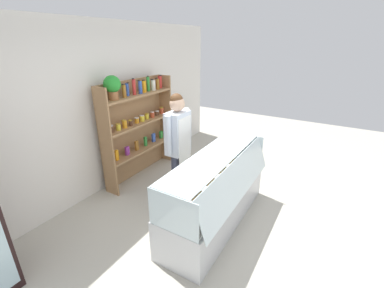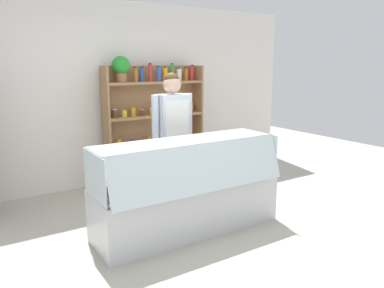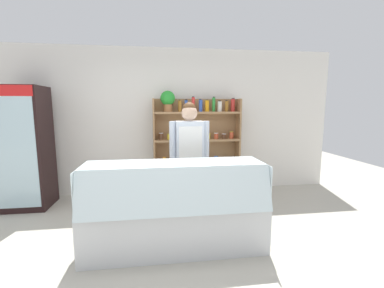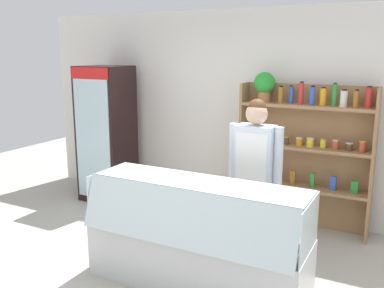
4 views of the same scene
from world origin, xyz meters
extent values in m
plane|color=#B7B2A3|center=(0.00, 0.00, 0.00)|extent=(12.00, 12.00, 0.00)
cube|color=white|center=(0.00, 2.24, 1.35)|extent=(6.80, 0.10, 2.70)
cylinder|color=purple|center=(-1.90, 1.46, 0.34)|extent=(0.07, 0.07, 0.19)
cube|color=#9E754C|center=(0.70, 2.06, 0.89)|extent=(1.58, 0.02, 1.77)
cube|color=#9E754C|center=(-0.07, 1.92, 0.89)|extent=(0.03, 0.28, 1.77)
cube|color=#9E754C|center=(1.48, 1.92, 0.89)|extent=(0.03, 0.28, 1.77)
cube|color=#9E754C|center=(0.70, 1.92, 0.53)|extent=(1.52, 0.28, 0.04)
cube|color=#9E754C|center=(0.70, 1.92, 1.03)|extent=(1.52, 0.28, 0.04)
cube|color=#9E754C|center=(0.70, 1.92, 1.53)|extent=(1.52, 0.28, 0.04)
cylinder|color=#996038|center=(0.18, 1.92, 1.61)|extent=(0.15, 0.15, 0.13)
sphere|color=green|center=(0.18, 1.92, 1.78)|extent=(0.26, 0.26, 0.26)
cylinder|color=#9E6623|center=(0.39, 1.90, 1.64)|extent=(0.06, 0.06, 0.20)
cylinder|color=black|center=(0.39, 1.92, 1.75)|extent=(0.04, 0.04, 0.02)
cylinder|color=#3356B2|center=(0.51, 1.95, 1.65)|extent=(0.06, 0.06, 0.20)
cylinder|color=black|center=(0.51, 1.92, 1.76)|extent=(0.04, 0.04, 0.02)
cylinder|color=red|center=(0.63, 1.91, 1.67)|extent=(0.06, 0.06, 0.25)
cylinder|color=black|center=(0.63, 1.92, 1.81)|extent=(0.04, 0.04, 0.02)
cylinder|color=#3356B2|center=(0.77, 1.89, 1.65)|extent=(0.06, 0.06, 0.21)
cylinder|color=black|center=(0.77, 1.92, 1.76)|extent=(0.04, 0.04, 0.02)
cylinder|color=orange|center=(0.88, 1.91, 1.64)|extent=(0.07, 0.07, 0.20)
cylinder|color=black|center=(0.88, 1.92, 1.75)|extent=(0.05, 0.05, 0.02)
cylinder|color=#2D8C38|center=(1.01, 1.92, 1.67)|extent=(0.06, 0.06, 0.25)
cylinder|color=black|center=(1.01, 1.92, 1.80)|extent=(0.04, 0.04, 0.02)
cylinder|color=silver|center=(1.12, 1.89, 1.64)|extent=(0.08, 0.08, 0.18)
cylinder|color=black|center=(1.12, 1.92, 1.74)|extent=(0.05, 0.05, 0.02)
cylinder|color=#9E6623|center=(1.25, 1.89, 1.64)|extent=(0.06, 0.06, 0.19)
cylinder|color=black|center=(1.25, 1.92, 1.74)|extent=(0.04, 0.04, 0.02)
cylinder|color=red|center=(1.37, 1.94, 1.66)|extent=(0.08, 0.08, 0.23)
cylinder|color=black|center=(1.37, 1.92, 1.78)|extent=(0.05, 0.05, 0.02)
cylinder|color=brown|center=(0.05, 1.92, 1.10)|extent=(0.08, 0.08, 0.11)
cylinder|color=silver|center=(0.05, 1.92, 1.16)|extent=(0.08, 0.08, 0.01)
cylinder|color=yellow|center=(0.20, 1.91, 1.09)|extent=(0.08, 0.08, 0.09)
cylinder|color=gold|center=(0.20, 1.92, 1.15)|extent=(0.08, 0.08, 0.01)
cylinder|color=orange|center=(0.34, 1.90, 1.11)|extent=(0.08, 0.08, 0.12)
cylinder|color=gold|center=(0.34, 1.92, 1.17)|extent=(0.08, 0.08, 0.01)
cylinder|color=brown|center=(0.48, 1.91, 1.09)|extent=(0.07, 0.07, 0.08)
cylinder|color=gold|center=(0.48, 1.92, 1.14)|extent=(0.07, 0.07, 0.01)
cylinder|color=orange|center=(0.64, 1.92, 1.09)|extent=(0.08, 0.08, 0.09)
cylinder|color=silver|center=(0.64, 1.92, 1.14)|extent=(0.08, 0.08, 0.01)
cylinder|color=yellow|center=(0.77, 1.91, 1.10)|extent=(0.08, 0.08, 0.10)
cylinder|color=silver|center=(0.77, 1.92, 1.15)|extent=(0.09, 0.09, 0.01)
cylinder|color=yellow|center=(0.92, 1.92, 1.10)|extent=(0.07, 0.07, 0.10)
cylinder|color=gold|center=(0.92, 1.92, 1.15)|extent=(0.07, 0.07, 0.01)
cylinder|color=#BF4C2D|center=(1.06, 1.91, 1.10)|extent=(0.08, 0.08, 0.10)
cylinder|color=silver|center=(1.06, 1.92, 1.15)|extent=(0.08, 0.08, 0.01)
cylinder|color=brown|center=(1.21, 1.92, 1.09)|extent=(0.08, 0.08, 0.08)
cylinder|color=silver|center=(1.21, 1.92, 1.13)|extent=(0.08, 0.08, 0.01)
cylinder|color=#BF4C2D|center=(1.35, 1.91, 1.11)|extent=(0.08, 0.08, 0.12)
cylinder|color=gold|center=(1.35, 1.92, 1.17)|extent=(0.08, 0.08, 0.01)
cube|color=orange|center=(0.10, 1.92, 0.64)|extent=(0.06, 0.04, 0.17)
cube|color=purple|center=(0.34, 1.92, 0.63)|extent=(0.08, 0.04, 0.15)
cube|color=#9E6623|center=(0.58, 1.92, 0.64)|extent=(0.06, 0.04, 0.17)
cube|color=#2D8C38|center=(0.82, 1.92, 0.64)|extent=(0.05, 0.04, 0.18)
cube|color=#3356B2|center=(1.06, 1.92, 0.64)|extent=(0.07, 0.04, 0.17)
cube|color=#2D8C38|center=(1.30, 1.92, 0.62)|extent=(0.08, 0.04, 0.14)
cube|color=silver|center=(0.17, 0.13, 0.28)|extent=(2.05, 0.65, 0.55)
cube|color=white|center=(0.17, 0.13, 0.57)|extent=(1.99, 0.59, 0.03)
cube|color=silver|center=(0.17, -0.17, 0.78)|extent=(2.01, 0.16, 0.47)
cube|color=silver|center=(0.17, 0.18, 1.00)|extent=(2.01, 0.49, 0.01)
cube|color=silver|center=(-0.85, 0.13, 0.78)|extent=(0.01, 0.61, 0.45)
cube|color=silver|center=(1.19, 0.13, 0.78)|extent=(0.01, 0.61, 0.45)
cube|color=tan|center=(-0.60, 0.21, 0.61)|extent=(0.17, 0.14, 0.04)
cube|color=white|center=(-0.60, 0.02, 0.61)|extent=(0.05, 0.03, 0.02)
cube|color=tan|center=(-0.22, 0.21, 0.61)|extent=(0.16, 0.11, 0.06)
cube|color=white|center=(-0.22, 0.02, 0.61)|extent=(0.05, 0.03, 0.02)
cube|color=tan|center=(0.17, 0.21, 0.61)|extent=(0.16, 0.11, 0.05)
cube|color=white|center=(0.17, 0.02, 0.61)|extent=(0.05, 0.03, 0.02)
cube|color=tan|center=(0.56, 0.21, 0.61)|extent=(0.16, 0.13, 0.05)
cube|color=white|center=(0.56, 0.02, 0.61)|extent=(0.05, 0.03, 0.02)
cube|color=tan|center=(0.94, 0.21, 0.61)|extent=(0.16, 0.13, 0.05)
cube|color=white|center=(0.94, 0.02, 0.61)|extent=(0.05, 0.03, 0.02)
cylinder|color=#C1706B|center=(-0.68, 0.04, 0.64)|extent=(0.17, 0.12, 0.11)
cylinder|color=tan|center=(-0.46, 0.04, 0.66)|extent=(0.22, 0.18, 0.16)
cylinder|color=white|center=(0.68, 0.06, 0.70)|extent=(0.07, 0.07, 0.23)
cylinder|color=white|center=(0.78, 0.06, 0.68)|extent=(0.07, 0.07, 0.19)
cylinder|color=#383D51|center=(0.35, 0.92, 0.39)|extent=(0.13, 0.13, 0.78)
cylinder|color=#383D51|center=(0.52, 0.92, 0.39)|extent=(0.13, 0.13, 0.78)
cube|color=silver|center=(0.44, 0.92, 1.11)|extent=(0.38, 0.24, 0.65)
cube|color=white|center=(0.44, 0.79, 0.76)|extent=(0.32, 0.01, 1.21)
cylinder|color=silver|center=(0.20, 0.92, 1.14)|extent=(0.09, 0.09, 0.58)
cylinder|color=silver|center=(0.68, 0.92, 1.14)|extent=(0.09, 0.09, 0.58)
sphere|color=#D8AD8E|center=(0.44, 0.92, 1.55)|extent=(0.22, 0.22, 0.22)
sphere|color=brown|center=(0.44, 0.93, 1.60)|extent=(0.19, 0.19, 0.19)
camera|label=1|loc=(-2.56, -1.11, 2.40)|focal=24.00mm
camera|label=2|loc=(-1.88, -3.15, 1.80)|focal=35.00mm
camera|label=3|loc=(-0.02, -2.68, 1.64)|focal=24.00mm
camera|label=4|loc=(1.84, -3.13, 2.17)|focal=40.00mm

